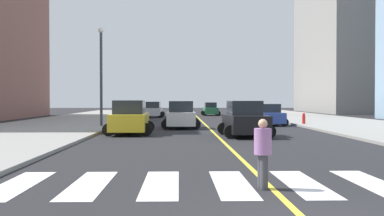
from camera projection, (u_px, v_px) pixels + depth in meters
The scene contains 14 objects.
sidewalk_kerb_west at pixel (11, 134), 27.43m from camera, with size 10.00×120.00×0.15m, color gray.
crosswalk_paint at pixel (267, 184), 11.78m from camera, with size 13.50×4.00×0.01m.
lane_divider_paint at pixel (201, 120), 47.76m from camera, with size 0.16×80.00×0.01m, color yellow.
parking_garage_concrete at pixel (365, 33), 77.10m from camera, with size 18.00×24.00×26.32m, color gray.
car_black_nearest at pixel (245, 120), 26.81m from camera, with size 3.00×4.70×2.07m.
car_yellow_second at pixel (130, 118), 28.40m from camera, with size 2.95×4.70×2.09m.
car_red_third at pixel (239, 110), 56.74m from camera, with size 2.50×3.91×1.72m.
car_blue_fourth at pixel (270, 115), 38.10m from camera, with size 2.56×4.03×1.78m.
car_silver_fifth at pixel (153, 110), 55.66m from camera, with size 2.72×4.26×1.87m.
car_white_sixth at pixel (181, 116), 34.32m from camera, with size 2.84×4.54×2.03m.
car_green_seventh at pixel (211, 109), 61.74m from camera, with size 2.50×3.95×1.75m.
pedestrian_crossing at pixel (263, 151), 11.05m from camera, with size 0.42×0.42×1.68m.
fire_hydrant at pixel (304, 119), 37.91m from camera, with size 0.26×0.26×0.89m.
street_lamp at pixel (101, 68), 35.20m from camera, with size 0.44×0.44×7.47m.
Camera 1 is at (-2.24, -7.68, 2.15)m, focal length 43.34 mm.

